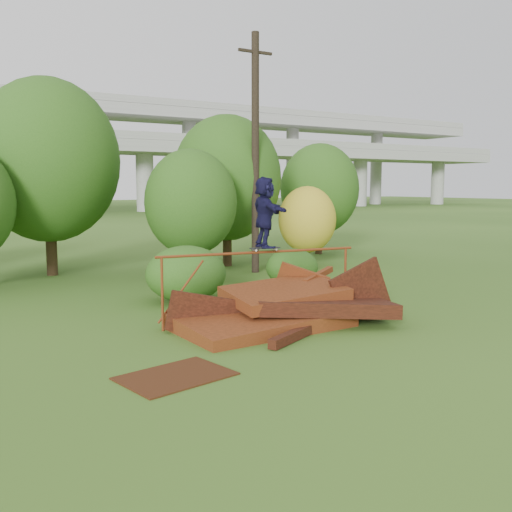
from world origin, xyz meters
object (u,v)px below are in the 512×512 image
scrap_pile (285,309)px  skater (265,212)px  flat_plate (176,376)px  utility_pole (255,153)px

scrap_pile → skater: size_ratio=3.33×
flat_plate → skater: bearing=37.4°
scrap_pile → utility_pole: 9.22m
skater → utility_pole: 8.07m
skater → scrap_pile: bearing=-148.0°
skater → flat_plate: skater is taller
utility_pole → scrap_pile: bearing=-116.3°
skater → flat_plate: size_ratio=0.93×
skater → flat_plate: (-3.52, -2.69, -2.64)m
utility_pole → flat_plate: bearing=-127.9°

